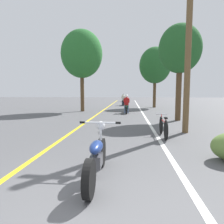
% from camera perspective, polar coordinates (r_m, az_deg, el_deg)
% --- Properties ---
extents(ground_plane, '(120.00, 120.00, 0.00)m').
position_cam_1_polar(ground_plane, '(3.07, -9.96, -27.44)').
color(ground_plane, '#515154').
extents(lane_stripe_center, '(0.14, 48.00, 0.01)m').
position_cam_1_polar(lane_stripe_center, '(15.93, -3.67, -0.28)').
color(lane_stripe_center, yellow).
rests_on(lane_stripe_center, ground).
extents(lane_stripe_edge, '(0.14, 48.00, 0.01)m').
position_cam_1_polar(lane_stripe_edge, '(15.79, 8.80, -0.39)').
color(lane_stripe_edge, white).
rests_on(lane_stripe_edge, ground).
extents(utility_pole, '(1.10, 0.24, 6.73)m').
position_cam_1_polar(utility_pole, '(8.86, 20.97, 17.00)').
color(utility_pole, brown).
rests_on(utility_pole, ground).
extents(roadside_tree_right_near, '(2.42, 2.18, 5.53)m').
position_cam_1_polar(roadside_tree_right_near, '(12.55, 18.84, 16.53)').
color(roadside_tree_right_near, '#513A23').
rests_on(roadside_tree_right_near, ground).
extents(roadside_tree_right_far, '(3.35, 3.01, 6.45)m').
position_cam_1_polar(roadside_tree_right_far, '(22.34, 12.20, 12.88)').
color(roadside_tree_right_far, '#513A23').
rests_on(roadside_tree_right_far, ground).
extents(roadside_tree_left, '(3.51, 3.16, 6.91)m').
position_cam_1_polar(roadside_tree_left, '(17.78, -8.65, 16.01)').
color(roadside_tree_left, '#513A23').
rests_on(roadside_tree_left, ground).
extents(motorcycle_foreground, '(0.88, 2.02, 1.05)m').
position_cam_1_polar(motorcycle_foreground, '(3.96, -4.38, -12.59)').
color(motorcycle_foreground, black).
rests_on(motorcycle_foreground, ground).
extents(motorcycle_rider_lead, '(0.50, 2.12, 1.46)m').
position_cam_1_polar(motorcycle_rider_lead, '(15.83, 4.16, 1.67)').
color(motorcycle_rider_lead, black).
rests_on(motorcycle_rider_lead, ground).
extents(motorcycle_rider_mid, '(0.50, 2.06, 1.44)m').
position_cam_1_polar(motorcycle_rider_mid, '(24.68, 3.24, 3.11)').
color(motorcycle_rider_mid, black).
rests_on(motorcycle_rider_mid, ground).
extents(motorcycle_rider_far, '(0.50, 2.14, 1.40)m').
position_cam_1_polar(motorcycle_rider_far, '(34.72, 3.21, 3.84)').
color(motorcycle_rider_far, black).
rests_on(motorcycle_rider_far, ground).
extents(bicycle_parked, '(0.44, 1.77, 0.82)m').
position_cam_1_polar(bicycle_parked, '(7.69, 14.46, -4.15)').
color(bicycle_parked, black).
rests_on(bicycle_parked, ground).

